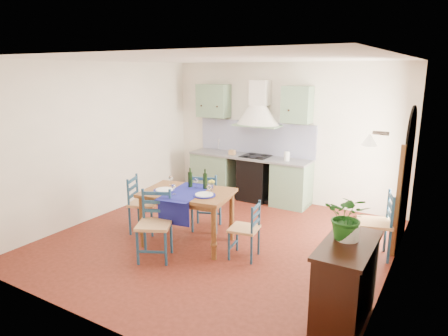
{
  "coord_description": "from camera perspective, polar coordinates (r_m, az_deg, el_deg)",
  "views": [
    {
      "loc": [
        3.1,
        -5.02,
        2.64
      ],
      "look_at": [
        -0.08,
        0.3,
        1.12
      ],
      "focal_mm": 32.0,
      "sensor_mm": 36.0,
      "label": 1
    }
  ],
  "objects": [
    {
      "name": "chair_spare",
      "position": [
        6.17,
        20.99,
        -7.43
      ],
      "size": [
        0.57,
        0.57,
        0.98
      ],
      "color": "navy",
      "rests_on": "ground"
    },
    {
      "name": "potted_plant",
      "position": [
        4.3,
        17.32,
        -6.67
      ],
      "size": [
        0.45,
        0.39,
        0.5
      ],
      "primitive_type": "imported",
      "rotation": [
        0.0,
        0.0,
        0.01
      ],
      "color": "#1C5819",
      "rests_on": "sideboard"
    },
    {
      "name": "back_wall",
      "position": [
        8.29,
        4.76,
        2.68
      ],
      "size": [
        5.0,
        0.96,
        2.8
      ],
      "color": "beige",
      "rests_on": "ground"
    },
    {
      "name": "left_wall",
      "position": [
        7.62,
        -17.06,
        3.81
      ],
      "size": [
        0.04,
        5.0,
        2.8
      ],
      "primitive_type": "cube",
      "color": "beige",
      "rests_on": "ground"
    },
    {
      "name": "sideboard",
      "position": [
        4.49,
        16.91,
        -15.2
      ],
      "size": [
        0.5,
        1.05,
        0.94
      ],
      "color": "black",
      "rests_on": "ground"
    },
    {
      "name": "chair_far",
      "position": [
        6.73,
        -2.6,
        -4.61
      ],
      "size": [
        0.61,
        0.61,
        1.0
      ],
      "color": "navy",
      "rests_on": "ground"
    },
    {
      "name": "chair_right",
      "position": [
        5.76,
        3.18,
        -8.76
      ],
      "size": [
        0.45,
        0.45,
        0.84
      ],
      "color": "navy",
      "rests_on": "ground"
    },
    {
      "name": "right_wall",
      "position": [
        5.49,
        23.62,
        -1.13
      ],
      "size": [
        0.26,
        5.0,
        2.8
      ],
      "color": "beige",
      "rests_on": "ground"
    },
    {
      "name": "ceiling",
      "position": [
        5.9,
        -0.85,
        15.38
      ],
      "size": [
        5.0,
        5.0,
        0.01
      ],
      "primitive_type": "cube",
      "color": "white",
      "rests_on": "back_wall"
    },
    {
      "name": "chair_left",
      "position": [
        6.79,
        -11.59,
        -4.98
      ],
      "size": [
        0.57,
        0.57,
        0.95
      ],
      "color": "navy",
      "rests_on": "ground"
    },
    {
      "name": "chair_near",
      "position": [
        5.81,
        -9.87,
        -7.95
      ],
      "size": [
        0.62,
        0.62,
        0.99
      ],
      "color": "navy",
      "rests_on": "ground"
    },
    {
      "name": "floor",
      "position": [
        6.47,
        -0.76,
        -10.32
      ],
      "size": [
        5.0,
        5.0,
        0.0
      ],
      "primitive_type": "plane",
      "color": "#44170E",
      "rests_on": "ground"
    },
    {
      "name": "dining_table",
      "position": [
        6.13,
        -5.25,
        -4.24
      ],
      "size": [
        1.46,
        1.14,
        1.16
      ],
      "color": "brown",
      "rests_on": "ground"
    }
  ]
}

